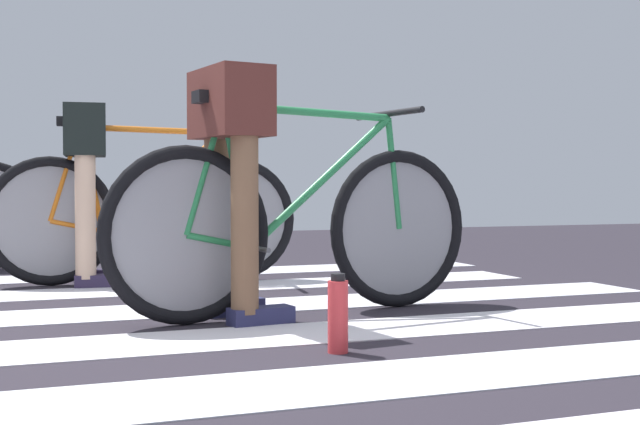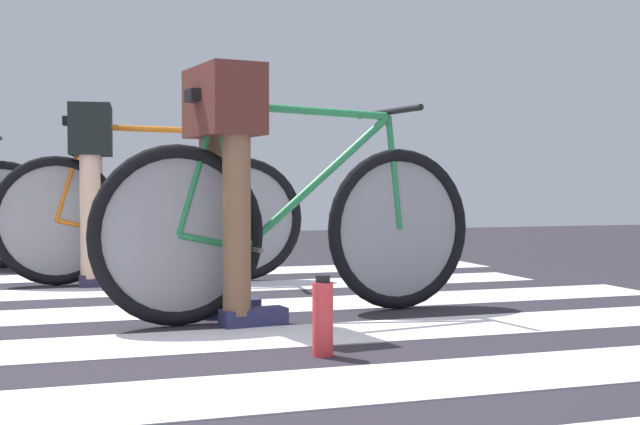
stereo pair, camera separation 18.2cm
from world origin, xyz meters
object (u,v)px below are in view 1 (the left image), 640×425
Objects in this scene: water_bottle at (338,315)px; bicycle_2_of_3 at (144,215)px; bicycle_1_of_3 at (299,225)px; cyclist_1_of_3 at (231,158)px; cyclist_2_of_3 at (86,169)px.

bicycle_2_of_3 is at bearing 97.41° from water_bottle.
bicycle_1_of_3 is 1.68× the size of cyclist_1_of_3.
cyclist_1_of_3 is 1.50m from bicycle_2_of_3.
cyclist_2_of_3 is (-0.74, 1.46, 0.26)m from bicycle_1_of_3.
bicycle_2_of_3 is 1.74× the size of cyclist_2_of_3.
cyclist_1_of_3 is 3.90× the size of water_bottle.
cyclist_1_of_3 is 0.59× the size of bicycle_2_of_3.
cyclist_2_of_3 is at bearing -180.00° from bicycle_2_of_3.
bicycle_1_of_3 is 1.66m from cyclist_2_of_3.
cyclist_2_of_3 is (-0.31, 0.03, 0.26)m from bicycle_2_of_3.
water_bottle is at bearing -108.75° from bicycle_1_of_3.
bicycle_1_of_3 is at bearing 79.82° from water_bottle.
bicycle_2_of_3 is (-0.44, 1.42, 0.00)m from bicycle_1_of_3.
water_bottle is at bearing -86.55° from cyclist_1_of_3.
bicycle_1_of_3 is 1.49m from bicycle_2_of_3.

